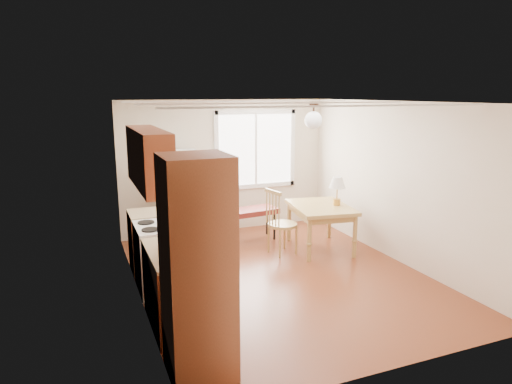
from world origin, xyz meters
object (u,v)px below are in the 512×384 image
chair (277,218)px  refrigerator (179,197)px  dining_table (321,211)px  bench (245,213)px

chair → refrigerator: bearing=126.0°
refrigerator → dining_table: bearing=-24.0°
dining_table → refrigerator: bearing=158.0°
refrigerator → chair: bearing=-36.7°
refrigerator → dining_table: size_ratio=1.21×
refrigerator → chair: size_ratio=1.49×
bench → dining_table: bearing=-47.5°
refrigerator → bench: 1.20m
chair → dining_table: bearing=-10.9°
bench → chair: 0.95m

